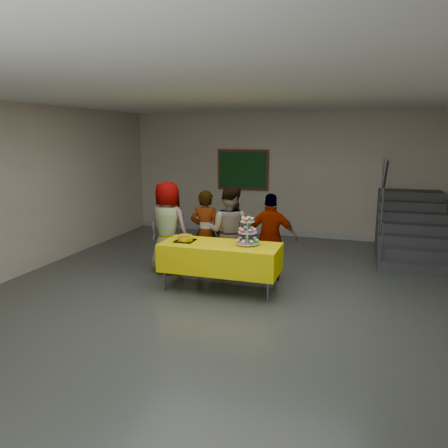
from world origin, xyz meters
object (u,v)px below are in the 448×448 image
(schoolchild_c, at_px, (229,232))
(bake_table, at_px, (220,257))
(schoolchild_d, at_px, (271,238))
(noticeboard, at_px, (243,170))
(bear_cake, at_px, (185,238))
(schoolchild_b, at_px, (206,232))
(schoolchild_a, at_px, (168,227))
(staircase, at_px, (410,231))
(cupcake_stand, at_px, (247,234))

(schoolchild_c, bearing_deg, bake_table, 99.14)
(bake_table, bearing_deg, schoolchild_c, 95.88)
(schoolchild_d, height_order, noticeboard, noticeboard)
(bear_cake, xyz_separation_m, schoolchild_b, (0.07, 0.76, -0.07))
(schoolchild_a, xyz_separation_m, schoolchild_c, (1.12, 0.11, -0.03))
(schoolchild_b, relative_size, noticeboard, 1.17)
(schoolchild_c, bearing_deg, noticeboard, -75.16)
(schoolchild_d, bearing_deg, bake_table, 42.87)
(bake_table, height_order, schoolchild_d, schoolchild_d)
(staircase, bearing_deg, schoolchild_b, -144.29)
(schoolchild_d, distance_m, staircase, 3.55)
(schoolchild_b, distance_m, noticeboard, 3.53)
(schoolchild_b, bearing_deg, schoolchild_d, 177.25)
(cupcake_stand, distance_m, noticeboard, 4.32)
(schoolchild_a, xyz_separation_m, staircase, (4.28, 2.70, -0.34))
(schoolchild_b, xyz_separation_m, staircase, (3.60, 2.59, -0.27))
(schoolchild_d, bearing_deg, noticeboard, -73.04)
(cupcake_stand, height_order, schoolchild_a, schoolchild_a)
(schoolchild_c, distance_m, staircase, 4.09)
(schoolchild_b, bearing_deg, cupcake_stand, 141.56)
(schoolchild_b, relative_size, staircase, 0.63)
(noticeboard, bearing_deg, bake_table, -79.43)
(cupcake_stand, distance_m, bear_cake, 1.02)
(noticeboard, bearing_deg, schoolchild_b, -85.64)
(cupcake_stand, relative_size, noticeboard, 0.34)
(schoolchild_d, bearing_deg, cupcake_stand, 64.74)
(staircase, bearing_deg, schoolchild_d, -133.08)
(bear_cake, relative_size, schoolchild_a, 0.22)
(schoolchild_d, relative_size, staircase, 0.62)
(cupcake_stand, height_order, schoolchild_d, schoolchild_d)
(cupcake_stand, distance_m, schoolchild_b, 1.17)
(bear_cake, bearing_deg, noticeboard, 92.56)
(staircase, xyz_separation_m, noticeboard, (-3.86, 0.84, 1.11))
(cupcake_stand, bearing_deg, schoolchild_c, 126.60)
(schoolchild_c, xyz_separation_m, noticeboard, (-0.70, 3.43, 0.80))
(schoolchild_c, bearing_deg, staircase, -137.37)
(bake_table, bearing_deg, schoolchild_a, 151.83)
(schoolchild_a, distance_m, staircase, 5.07)
(schoolchild_c, relative_size, schoolchild_d, 1.07)
(bear_cake, distance_m, schoolchild_c, 0.92)
(bear_cake, bearing_deg, schoolchild_c, 55.81)
(cupcake_stand, height_order, schoolchild_c, schoolchild_c)
(staircase, distance_m, noticeboard, 4.10)
(schoolchild_a, bearing_deg, schoolchild_b, -160.68)
(schoolchild_c, height_order, noticeboard, noticeboard)
(bear_cake, relative_size, schoolchild_d, 0.24)
(cupcake_stand, bearing_deg, schoolchild_a, 160.77)
(bake_table, distance_m, noticeboard, 4.37)
(bear_cake, relative_size, schoolchild_b, 0.24)
(bake_table, xyz_separation_m, staircase, (3.08, 3.34, -0.07))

